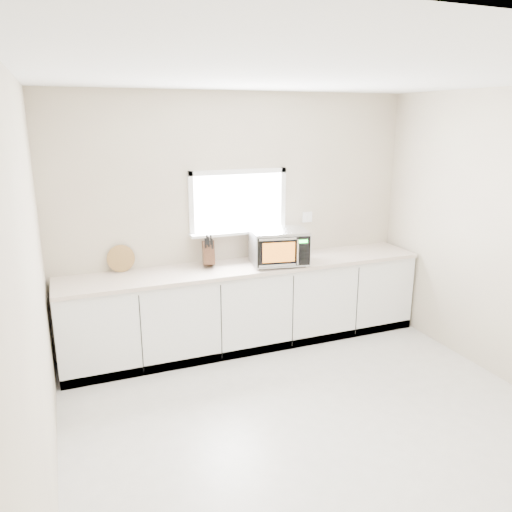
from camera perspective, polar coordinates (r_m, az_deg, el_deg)
ground at (r=4.30m, az=7.60°, el=-18.99°), size 4.00×4.00×0.00m
back_wall at (r=5.48m, az=-2.08°, el=4.30°), size 4.00×0.17×2.70m
cabinets at (r=5.47m, az=-0.94°, el=-5.81°), size 3.92×0.60×0.88m
countertop at (r=5.31m, az=-0.93°, el=-1.21°), size 3.92×0.64×0.04m
microwave at (r=5.29m, az=2.63°, el=1.11°), size 0.64×0.55×0.37m
knife_block at (r=5.24m, az=-5.46°, el=0.42°), size 0.16×0.26×0.35m
cutting_board at (r=5.22m, az=-15.19°, el=-0.28°), size 0.28×0.07×0.27m
coffee_grinder at (r=5.35m, az=0.88°, el=0.23°), size 0.13×0.13×0.20m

